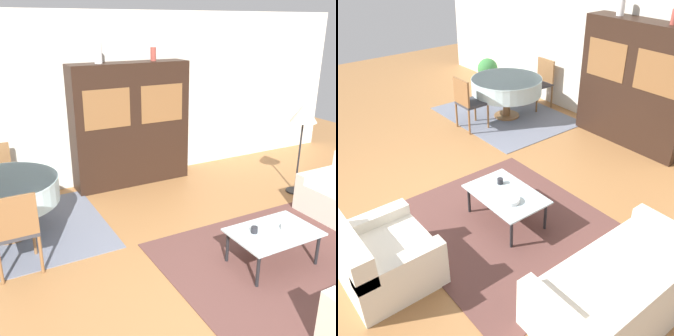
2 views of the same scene
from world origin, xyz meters
The scene contains 13 objects.
ground_plane centered at (0.00, 0.00, 0.00)m, with size 14.00×14.00×0.00m, color #9E6B3D.
wall_back centered at (0.00, 3.63, 1.35)m, with size 10.00×0.06×2.70m.
area_rug centered at (1.09, 0.37, 0.01)m, with size 2.52×2.20×0.01m.
dining_rug centered at (-1.54, 2.43, 0.01)m, with size 2.45×1.88×0.01m.
coffee_table centered at (0.98, 0.43, 0.36)m, with size 0.95×0.63×0.39m.
display_cabinet centered at (0.57, 3.36, 0.98)m, with size 1.89×0.44×1.95m.
dining_table centered at (-1.49, 2.43, 0.60)m, with size 1.30×1.30×0.75m.
dining_chair_near centered at (-1.49, 1.56, 0.54)m, with size 0.44×0.44×0.93m.
floor_lamp centered at (2.68, 1.77, 1.21)m, with size 0.40×0.40×1.42m.
cup centered at (0.77, 0.51, 0.44)m, with size 0.07×0.07×0.07m.
bowl centered at (1.15, 0.37, 0.43)m, with size 0.20×0.20×0.05m.
vase_tall centered at (0.10, 3.36, 2.10)m, with size 0.12×0.12×0.30m.
vase_short centered at (0.99, 3.36, 2.05)m, with size 0.09×0.09×0.20m.
Camera 1 is at (-1.79, -2.32, 2.52)m, focal length 42.00 mm.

